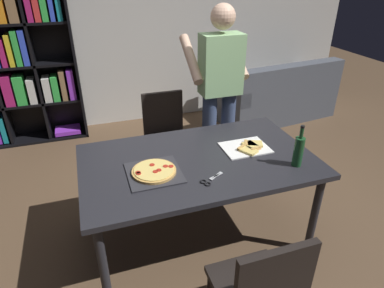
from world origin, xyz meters
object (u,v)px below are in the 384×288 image
wine_bottle (299,151)px  bookshelf (14,67)px  chair_far_side (166,131)px  person_serving_pizza (219,88)px  dining_table (198,166)px  couch (275,98)px  kitchen_scissors (209,180)px  pepperoni_pizza_on_tray (154,172)px

wine_bottle → bookshelf: bearing=128.5°
chair_far_side → person_serving_pizza: size_ratio=0.51×
bookshelf → wine_bottle: bookshelf is taller
dining_table → chair_far_side: (0.00, 1.00, -0.17)m
couch → bookshelf: (-3.40, 0.39, 0.65)m
wine_bottle → kitchen_scissors: 0.68m
couch → wine_bottle: size_ratio=5.67×
chair_far_side → pepperoni_pizza_on_tray: chair_far_side is taller
bookshelf → person_serving_pizza: bookshelf is taller
pepperoni_pizza_on_tray → wine_bottle: bearing=-12.3°
couch → pepperoni_pizza_on_tray: 3.11m
bookshelf → person_serving_pizza: bearing=-38.8°
kitchen_scissors → bookshelf: bearing=118.7°
pepperoni_pizza_on_tray → person_serving_pizza: bearing=45.9°
dining_table → wine_bottle: wine_bottle is taller
bookshelf → couch: bearing=-6.5°
chair_far_side → pepperoni_pizza_on_tray: size_ratio=2.44×
chair_far_side → kitchen_scissors: chair_far_side is taller
bookshelf → kitchen_scissors: bookshelf is taller
person_serving_pizza → kitchen_scissors: size_ratio=9.01×
couch → kitchen_scissors: bearing=-130.3°
kitchen_scissors → chair_far_side: bearing=88.9°
dining_table → person_serving_pizza: person_serving_pizza is taller
chair_far_side → kitchen_scissors: (-0.03, -1.30, 0.24)m
couch → pepperoni_pizza_on_tray: size_ratio=4.85×
pepperoni_pizza_on_tray → kitchen_scissors: size_ratio=1.90×
chair_far_side → wine_bottle: 1.50m
couch → person_serving_pizza: person_serving_pizza is taller
couch → dining_table: bearing=-133.8°
chair_far_side → bookshelf: 2.07m
chair_far_side → pepperoni_pizza_on_tray: 1.18m
dining_table → pepperoni_pizza_on_tray: pepperoni_pizza_on_tray is taller
dining_table → pepperoni_pizza_on_tray: 0.38m
chair_far_side → wine_bottle: wine_bottle is taller
chair_far_side → pepperoni_pizza_on_tray: (-0.36, -1.09, 0.25)m
bookshelf → pepperoni_pizza_on_tray: (1.13, -2.46, -0.19)m
wine_bottle → kitchen_scissors: wine_bottle is taller
dining_table → couch: size_ratio=0.97×
couch → kitchen_scissors: couch is taller
dining_table → kitchen_scissors: size_ratio=8.93×
dining_table → chair_far_side: chair_far_side is taller
couch → bookshelf: bookshelf is taller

